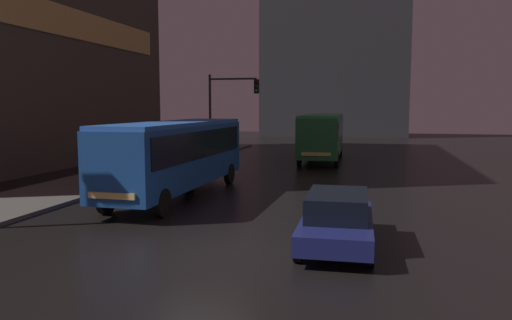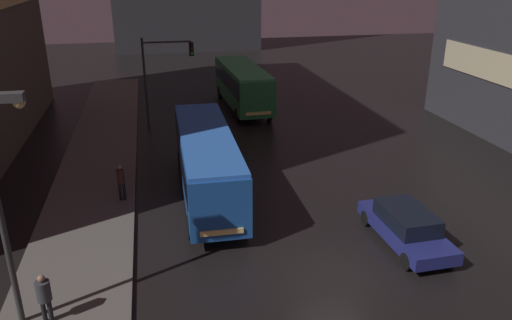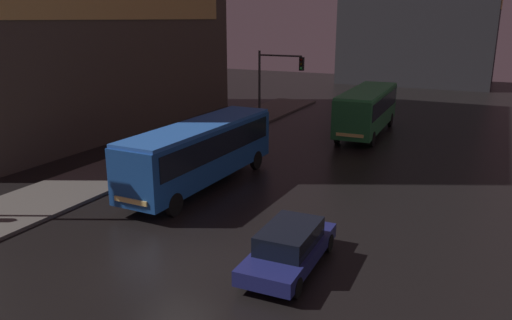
{
  "view_description": "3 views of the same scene",
  "coord_description": "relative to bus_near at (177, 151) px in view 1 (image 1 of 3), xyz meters",
  "views": [
    {
      "loc": [
        4.39,
        -11.93,
        3.79
      ],
      "look_at": [
        -0.57,
        8.82,
        1.47
      ],
      "focal_mm": 35.0,
      "sensor_mm": 36.0,
      "label": 1
    },
    {
      "loc": [
        -5.85,
        -14.03,
        10.25
      ],
      "look_at": [
        -1.25,
        7.56,
        1.57
      ],
      "focal_mm": 35.0,
      "sensor_mm": 36.0,
      "label": 2
    },
    {
      "loc": [
        9.02,
        -12.51,
        8.02
      ],
      "look_at": [
        -1.03,
        8.2,
        1.45
      ],
      "focal_mm": 35.0,
      "sensor_mm": 36.0,
      "label": 3
    }
  ],
  "objects": [
    {
      "name": "ground_plane",
      "position": [
        3.61,
        -7.4,
        -1.94
      ],
      "size": [
        120.0,
        120.0,
        0.0
      ],
      "primitive_type": "plane",
      "color": "black"
    },
    {
      "name": "building_far_backdrop",
      "position": [
        2.86,
        47.48,
        12.19
      ],
      "size": [
        18.07,
        12.0,
        28.26
      ],
      "color": "#2D2D33",
      "rests_on": "ground"
    },
    {
      "name": "bus_far",
      "position": [
        4.47,
        14.9,
        0.03
      ],
      "size": [
        2.84,
        9.86,
        3.2
      ],
      "rotation": [
        0.0,
        0.0,
        3.17
      ],
      "color": "#236B38",
      "rests_on": "ground"
    },
    {
      "name": "bus_near",
      "position": [
        0.0,
        0.0,
        0.0
      ],
      "size": [
        2.56,
        10.52,
        3.14
      ],
      "rotation": [
        0.0,
        0.0,
        3.13
      ],
      "color": "#194793",
      "rests_on": "ground"
    },
    {
      "name": "traffic_light_main",
      "position": [
        -1.43,
        12.08,
        2.04
      ],
      "size": [
        3.38,
        0.35,
        5.83
      ],
      "color": "#2D2D2D",
      "rests_on": "ground"
    },
    {
      "name": "sidewalk_left",
      "position": [
        -5.39,
        2.6,
        -1.86
      ],
      "size": [
        4.0,
        48.0,
        0.15
      ],
      "color": "#56514C",
      "rests_on": "ground"
    },
    {
      "name": "pedestrian_mid",
      "position": [
        -3.92,
        0.09,
        -0.78
      ],
      "size": [
        0.46,
        0.46,
        1.73
      ],
      "rotation": [
        0.0,
        0.0,
        5.25
      ],
      "color": "black",
      "rests_on": "sidewalk_left"
    },
    {
      "name": "car_taxi",
      "position": [
        7.06,
        -5.89,
        -1.19
      ],
      "size": [
        2.01,
        4.81,
        1.45
      ],
      "rotation": [
        0.0,
        0.0,
        3.17
      ],
      "color": "navy",
      "rests_on": "ground"
    }
  ]
}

